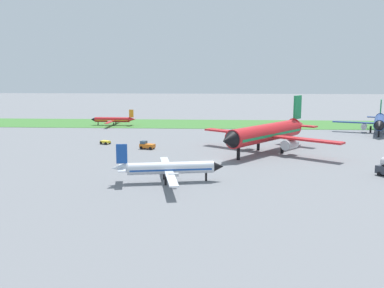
% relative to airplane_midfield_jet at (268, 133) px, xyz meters
% --- Properties ---
extents(ground_plane, '(600.00, 600.00, 0.00)m').
position_rel_airplane_midfield_jet_xyz_m(ground_plane, '(-12.67, -11.11, -4.59)').
color(ground_plane, slate).
extents(grass_taxiway_strip, '(360.00, 28.00, 0.08)m').
position_rel_airplane_midfield_jet_xyz_m(grass_taxiway_strip, '(-12.67, 56.71, -4.55)').
color(grass_taxiway_strip, '#3D7533').
rests_on(grass_taxiway_strip, ground_plane).
extents(airplane_midfield_jet, '(30.24, 30.66, 12.74)m').
position_rel_airplane_midfield_jet_xyz_m(airplane_midfield_jet, '(0.00, 0.00, 0.00)').
color(airplane_midfield_jet, red).
rests_on(airplane_midfield_jet, ground_plane).
extents(airplane_parked_jet_far, '(26.68, 26.46, 9.79)m').
position_rel_airplane_midfield_jet_xyz_m(airplane_parked_jet_far, '(37.97, 35.12, -1.06)').
color(airplane_parked_jet_far, navy).
rests_on(airplane_parked_jet_far, ground_plane).
extents(airplane_taxiing_turboprop, '(16.20, 18.94, 5.68)m').
position_rel_airplane_midfield_jet_xyz_m(airplane_taxiing_turboprop, '(-48.66, 50.25, -2.51)').
color(airplane_taxiing_turboprop, red).
rests_on(airplane_taxiing_turboprop, ground_plane).
extents(airplane_foreground_turboprop, '(19.24, 22.36, 6.75)m').
position_rel_airplane_midfield_jet_xyz_m(airplane_foreground_turboprop, '(-20.02, -29.79, -2.12)').
color(airplane_foreground_turboprop, silver).
rests_on(airplane_foreground_turboprop, ground_plane).
extents(pushback_tug_near_gate, '(3.98, 2.96, 1.95)m').
position_rel_airplane_midfield_jet_xyz_m(pushback_tug_near_gate, '(-29.05, 2.91, -3.68)').
color(pushback_tug_near_gate, orange).
rests_on(pushback_tug_near_gate, ground_plane).
extents(baggage_cart_midfield, '(2.92, 2.65, 0.90)m').
position_rel_airplane_midfield_jet_xyz_m(baggage_cart_midfield, '(-41.06, 9.48, -4.02)').
color(baggage_cart_midfield, yellow).
rests_on(baggage_cart_midfield, ground_plane).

